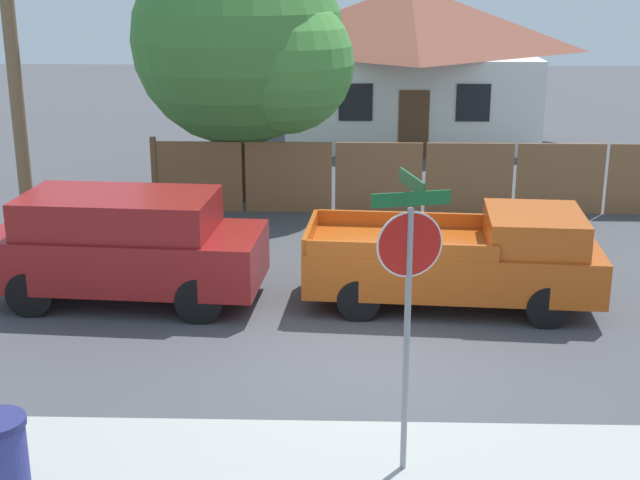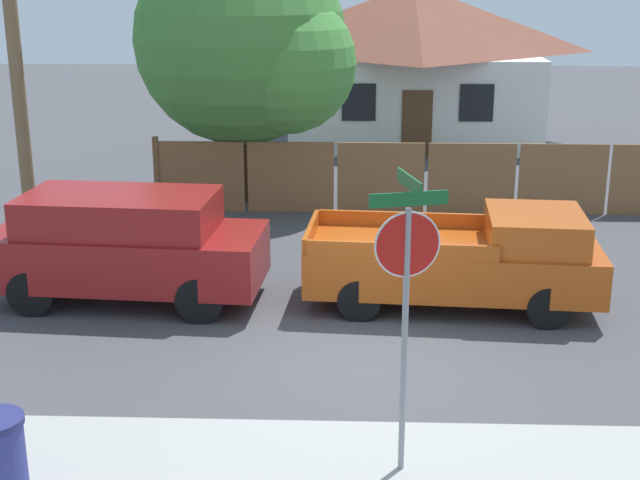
{
  "view_description": "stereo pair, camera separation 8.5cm",
  "coord_description": "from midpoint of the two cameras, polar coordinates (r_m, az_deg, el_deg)",
  "views": [
    {
      "loc": [
        -0.31,
        -12.06,
        5.5
      ],
      "look_at": [
        -0.69,
        0.57,
        1.6
      ],
      "focal_mm": 50.0,
      "sensor_mm": 36.0,
      "label": 1
    },
    {
      "loc": [
        -0.22,
        -12.05,
        5.5
      ],
      "look_at": [
        -0.69,
        0.57,
        1.6
      ],
      "focal_mm": 50.0,
      "sensor_mm": 36.0,
      "label": 2
    }
  ],
  "objects": [
    {
      "name": "wooden_fence",
      "position": [
        20.65,
        6.54,
        3.96
      ],
      "size": [
        12.58,
        0.12,
        1.74
      ],
      "color": "brown",
      "rests_on": "ground"
    },
    {
      "name": "ground_plane",
      "position": [
        13.25,
        2.73,
        -7.38
      ],
      "size": [
        80.0,
        80.0,
        0.0
      ],
      "primitive_type": "plane",
      "color": "#47474C"
    },
    {
      "name": "red_suv",
      "position": [
        15.34,
        -12.48,
        -0.26
      ],
      "size": [
        4.65,
        2.21,
        1.88
      ],
      "rotation": [
        0.0,
        0.0,
        -0.07
      ],
      "color": "maroon",
      "rests_on": "ground"
    },
    {
      "name": "oak_tree",
      "position": [
        21.16,
        -4.78,
        12.37
      ],
      "size": [
        5.18,
        4.94,
        6.33
      ],
      "color": "brown",
      "rests_on": "ground"
    },
    {
      "name": "orange_pickup",
      "position": [
        15.05,
        9.02,
        -1.21
      ],
      "size": [
        4.96,
        2.28,
        1.65
      ],
      "rotation": [
        0.0,
        0.0,
        -0.07
      ],
      "color": "#B74C14",
      "rests_on": "ground"
    },
    {
      "name": "house",
      "position": [
        29.71,
        5.58,
        11.41
      ],
      "size": [
        8.29,
        6.89,
        4.94
      ],
      "color": "white",
      "rests_on": "ground"
    },
    {
      "name": "stop_sign",
      "position": [
        9.56,
        5.45,
        -2.29
      ],
      "size": [
        0.84,
        0.76,
        3.43
      ],
      "rotation": [
        0.0,
        0.0,
        0.25
      ],
      "color": "gray",
      "rests_on": "ground"
    }
  ]
}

